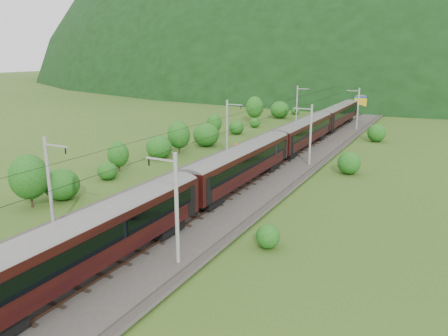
% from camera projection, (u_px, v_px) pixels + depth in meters
% --- Properties ---
extents(ground, '(600.00, 600.00, 0.00)m').
position_uv_depth(ground, '(111.00, 249.00, 33.96)').
color(ground, '#2E5119').
rests_on(ground, ground).
extents(railbed, '(14.00, 220.00, 0.30)m').
position_uv_depth(railbed, '(181.00, 208.00, 42.52)').
color(railbed, '#38332D').
rests_on(railbed, ground).
extents(track_left, '(2.40, 220.00, 0.27)m').
position_uv_depth(track_left, '(161.00, 202.00, 43.53)').
color(track_left, brown).
rests_on(track_left, railbed).
extents(track_right, '(2.40, 220.00, 0.27)m').
position_uv_depth(track_right, '(202.00, 209.00, 41.39)').
color(track_right, brown).
rests_on(track_right, railbed).
extents(catenary_left, '(2.54, 192.28, 8.00)m').
position_uv_depth(catenary_left, '(227.00, 126.00, 63.03)').
color(catenary_left, gray).
rests_on(catenary_left, railbed).
extents(catenary_right, '(2.54, 192.28, 8.00)m').
position_uv_depth(catenary_right, '(310.00, 133.00, 57.58)').
color(catenary_right, gray).
rests_on(catenary_right, railbed).
extents(overhead_wires, '(4.83, 198.00, 0.03)m').
position_uv_depth(overhead_wires, '(179.00, 138.00, 40.75)').
color(overhead_wires, black).
rests_on(overhead_wires, ground).
extents(mountain_main, '(504.00, 360.00, 244.00)m').
position_uv_depth(mountain_main, '(412.00, 79.00, 257.27)').
color(mountain_main, black).
rests_on(mountain_main, ground).
extents(mountain_ridge, '(336.00, 280.00, 132.00)m').
position_uv_depth(mountain_ridge, '(253.00, 73.00, 344.98)').
color(mountain_ridge, black).
rests_on(mountain_ridge, ground).
extents(train, '(3.01, 143.75, 5.23)m').
position_uv_depth(train, '(278.00, 141.00, 57.71)').
color(train, black).
rests_on(train, ground).
extents(hazard_post_near, '(0.16, 0.16, 1.55)m').
position_uv_depth(hazard_post_near, '(285.00, 144.00, 67.98)').
color(hazard_post_near, red).
rests_on(hazard_post_near, railbed).
extents(hazard_post_far, '(0.17, 0.17, 1.60)m').
position_uv_depth(hazard_post_far, '(327.00, 122.00, 89.00)').
color(hazard_post_far, red).
rests_on(hazard_post_far, railbed).
extents(signal, '(0.22, 0.22, 1.97)m').
position_uv_depth(signal, '(237.00, 149.00, 62.36)').
color(signal, black).
rests_on(signal, railbed).
extents(vegetation_left, '(12.38, 146.86, 6.67)m').
position_uv_depth(vegetation_left, '(110.00, 159.00, 52.71)').
color(vegetation_left, '#164813').
rests_on(vegetation_left, ground).
extents(vegetation_right, '(5.64, 96.73, 3.01)m').
position_uv_depth(vegetation_right, '(278.00, 248.00, 30.82)').
color(vegetation_right, '#164813').
rests_on(vegetation_right, ground).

